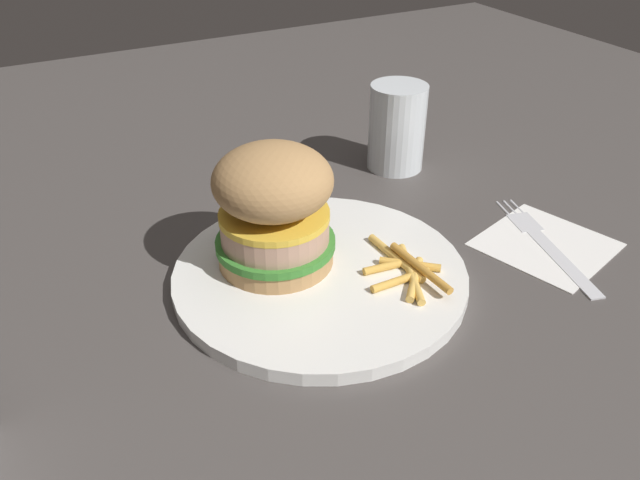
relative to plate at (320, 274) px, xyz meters
name	(u,v)px	position (x,y,z in m)	size (l,w,h in m)	color
ground_plane	(354,285)	(0.02, -0.02, -0.01)	(1.60, 1.60, 0.00)	#47423F
plate	(320,274)	(0.00, 0.00, 0.00)	(0.26, 0.26, 0.01)	white
sandwich	(274,207)	(-0.03, 0.03, 0.06)	(0.10, 0.10, 0.11)	tan
fries_pile	(406,269)	(0.06, -0.04, 0.01)	(0.07, 0.11, 0.01)	gold
napkin	(546,244)	(0.22, -0.05, -0.01)	(0.11, 0.11, 0.00)	white
fork	(545,241)	(0.22, -0.05, 0.00)	(0.06, 0.17, 0.00)	silver
drink_glass	(397,130)	(0.18, 0.16, 0.04)	(0.06, 0.06, 0.10)	silver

